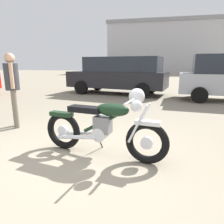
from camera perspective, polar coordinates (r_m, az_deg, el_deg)
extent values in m
plane|color=gray|center=(3.22, -9.98, -13.23)|extent=(80.00, 80.00, 0.00)
torus|color=black|center=(3.01, 9.74, -8.45)|extent=(0.65, 0.21, 0.64)
cylinder|color=silver|center=(3.01, 9.74, -8.45)|extent=(0.19, 0.11, 0.18)
torus|color=black|center=(3.58, -13.44, -5.08)|extent=(0.65, 0.21, 0.64)
cylinder|color=silver|center=(3.58, -13.44, -5.08)|extent=(0.19, 0.11, 0.18)
cube|color=silver|center=(2.92, 9.97, -2.96)|extent=(0.38, 0.19, 0.06)
cube|color=black|center=(3.51, -13.96, -0.54)|extent=(0.42, 0.19, 0.07)
cylinder|color=silver|center=(3.02, 7.93, -2.66)|extent=(0.29, 0.08, 0.58)
cylinder|color=silver|center=(2.88, 7.18, -3.42)|extent=(0.29, 0.08, 0.58)
sphere|color=silver|center=(2.90, 6.83, 1.67)|extent=(0.17, 0.17, 0.17)
cylinder|color=silver|center=(2.91, 5.35, 3.15)|extent=(0.13, 0.62, 0.03)
sphere|color=silver|center=(3.19, 6.94, 4.37)|extent=(0.25, 0.25, 0.25)
cylinder|color=black|center=(3.12, -1.89, -2.46)|extent=(0.75, 0.18, 0.47)
ellipsoid|color=black|center=(3.03, 0.08, 0.62)|extent=(0.55, 0.30, 0.20)
cube|color=black|center=(3.24, -7.48, 0.77)|extent=(0.57, 0.28, 0.09)
cube|color=slate|center=(3.16, -2.61, -3.57)|extent=(0.29, 0.22, 0.26)
cylinder|color=silver|center=(3.22, -3.23, -6.04)|extent=(0.25, 0.23, 0.22)
cylinder|color=silver|center=(3.50, -8.16, -5.94)|extent=(0.70, 0.17, 0.14)
cylinder|color=silver|center=(3.34, -9.90, -6.96)|extent=(0.70, 0.17, 0.14)
cylinder|color=black|center=(3.48, -3.48, -8.08)|extent=(0.06, 0.24, 0.33)
cylinder|color=#706656|center=(5.07, -25.43, 0.66)|extent=(0.12, 0.12, 0.86)
cylinder|color=#706656|center=(5.24, -25.50, 1.05)|extent=(0.12, 0.12, 0.86)
cylinder|color=#333338|center=(5.07, -26.28, 8.83)|extent=(0.30, 0.30, 0.58)
cylinder|color=tan|center=(4.88, -26.27, 9.05)|extent=(0.08, 0.08, 0.55)
cylinder|color=tan|center=(5.25, -26.35, 9.26)|extent=(0.08, 0.08, 0.55)
sphere|color=tan|center=(5.06, -26.76, 13.33)|extent=(0.22, 0.22, 0.22)
cylinder|color=black|center=(9.86, 22.49, 5.75)|extent=(0.61, 0.24, 0.60)
cylinder|color=black|center=(8.24, 23.23, 4.38)|extent=(0.61, 0.24, 0.60)
cylinder|color=black|center=(9.94, -8.62, 6.78)|extent=(0.67, 0.32, 0.64)
cylinder|color=black|center=(11.47, -3.99, 7.75)|extent=(0.67, 0.32, 0.64)
cylinder|color=black|center=(8.76, 8.46, 5.92)|extent=(0.67, 0.32, 0.64)
cylinder|color=black|center=(10.46, 10.93, 7.01)|extent=(0.67, 0.32, 0.64)
cube|color=black|center=(10.02, 1.42, 9.10)|extent=(4.94, 2.56, 0.74)
cube|color=#232833|center=(9.89, 3.10, 13.14)|extent=(3.73, 2.19, 0.68)
cylinder|color=black|center=(15.51, 28.85, 7.60)|extent=(0.65, 0.23, 0.64)
cylinder|color=black|center=(17.22, 27.48, 8.15)|extent=(0.65, 0.23, 0.64)
cube|color=#B2B2B7|center=(36.44, 15.38, 16.41)|extent=(18.58, 8.76, 7.36)
cube|color=gray|center=(36.89, 15.79, 22.50)|extent=(18.88, 9.06, 0.50)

